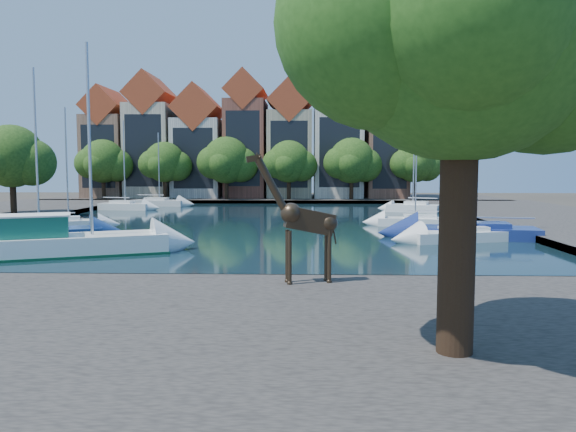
{
  "coord_description": "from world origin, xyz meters",
  "views": [
    {
      "loc": [
        4.18,
        -21.3,
        4.62
      ],
      "look_at": [
        3.49,
        0.28,
        2.73
      ],
      "focal_mm": 35.0,
      "sensor_mm": 36.0,
      "label": 1
    }
  ],
  "objects_px": {
    "motorsailer": "(62,240)",
    "plane_tree": "(468,22)",
    "giraffe_statue": "(303,220)",
    "sailboat_right_a": "(458,234)"
  },
  "relations": [
    {
      "from": "giraffe_statue",
      "to": "sailboat_right_a",
      "type": "height_order",
      "value": "sailboat_right_a"
    },
    {
      "from": "plane_tree",
      "to": "sailboat_right_a",
      "type": "xyz_separation_m",
      "value": [
        5.89,
        22.11,
        -7.12
      ]
    },
    {
      "from": "giraffe_statue",
      "to": "motorsailer",
      "type": "height_order",
      "value": "motorsailer"
    },
    {
      "from": "motorsailer",
      "to": "plane_tree",
      "type": "bearing_deg",
      "value": -44.8
    },
    {
      "from": "plane_tree",
      "to": "giraffe_statue",
      "type": "distance_m",
      "value": 9.61
    },
    {
      "from": "giraffe_statue",
      "to": "motorsailer",
      "type": "xyz_separation_m",
      "value": [
        -12.38,
        8.36,
        -1.83
      ]
    },
    {
      "from": "plane_tree",
      "to": "motorsailer",
      "type": "distance_m",
      "value": 23.43
    },
    {
      "from": "giraffe_statue",
      "to": "sailboat_right_a",
      "type": "relative_size",
      "value": 0.56
    },
    {
      "from": "plane_tree",
      "to": "giraffe_statue",
      "type": "relative_size",
      "value": 2.33
    },
    {
      "from": "giraffe_statue",
      "to": "sailboat_right_a",
      "type": "distance_m",
      "value": 17.58
    }
  ]
}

